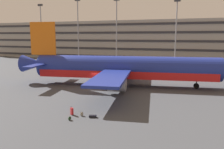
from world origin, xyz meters
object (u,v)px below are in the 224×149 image
Objects in this scene: suitcase_purple at (93,116)px; backpack_upright at (82,114)px; suitcase_black at (72,111)px; airliner at (123,68)px; backpack_navy at (70,118)px.

backpack_upright is at bearing 179.65° from suitcase_purple.
suitcase_black is (-2.53, -0.02, 0.30)m from suitcase_purple.
airliner is 16.78m from suitcase_purple.
suitcase_black reaches higher than backpack_upright.
suitcase_black is at bearing -92.58° from airliner.
suitcase_purple is 0.90× the size of suitcase_black.
suitcase_black is at bearing -178.70° from backpack_upright.
backpack_upright is (-1.31, 0.01, 0.10)m from suitcase_purple.
airliner is 82.78× the size of backpack_navy.
backpack_navy is 0.89× the size of backpack_upright.
backpack_navy is at bearing -111.25° from backpack_upright.
backpack_upright is at bearing 1.30° from suitcase_black.
suitcase_black is at bearing 111.46° from backpack_navy.
suitcase_purple is at bearing 39.19° from backpack_navy.
backpack_upright is (0.48, -16.41, -2.86)m from airliner.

